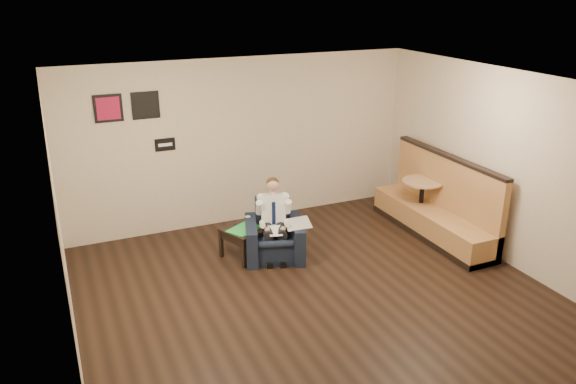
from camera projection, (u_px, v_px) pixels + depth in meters
name	position (u px, v px, depth m)	size (l,w,h in m)	color
ground	(322.00, 301.00, 7.34)	(6.00, 6.00, 0.00)	black
wall_back	(243.00, 142.00, 9.41)	(6.00, 0.02, 2.80)	beige
wall_front	(505.00, 334.00, 4.27)	(6.00, 0.02, 2.80)	beige
wall_left	(63.00, 245.00, 5.71)	(0.02, 6.00, 2.80)	beige
wall_right	(512.00, 170.00, 7.98)	(0.02, 6.00, 2.80)	beige
ceiling	(327.00, 87.00, 6.35)	(6.00, 6.00, 0.02)	white
seating_sign	(165.00, 145.00, 8.88)	(0.32, 0.02, 0.20)	black
art_print_left	(108.00, 108.00, 8.35)	(0.42, 0.03, 0.42)	#B41640
art_print_right	(146.00, 105.00, 8.55)	(0.42, 0.03, 0.42)	black
armchair	(274.00, 231.00, 8.40)	(0.85, 0.85, 0.83)	black
seated_man	(275.00, 225.00, 8.25)	(0.54, 0.81, 1.13)	white
lap_papers	(275.00, 231.00, 8.18)	(0.19, 0.27, 0.01)	white
newspaper	(298.00, 223.00, 8.30)	(0.36, 0.45, 0.01)	silver
side_table	(245.00, 242.00, 8.45)	(0.57, 0.57, 0.47)	black
green_folder	(244.00, 229.00, 8.33)	(0.47, 0.33, 0.01)	green
coffee_mug	(248.00, 219.00, 8.56)	(0.08, 0.08, 0.10)	white
smartphone	(240.00, 224.00, 8.51)	(0.14, 0.07, 0.01)	black
banquette	(434.00, 197.00, 9.05)	(0.61, 2.56, 1.31)	#AF7A44
cafe_table	(421.00, 204.00, 9.43)	(0.67, 0.67, 0.83)	tan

